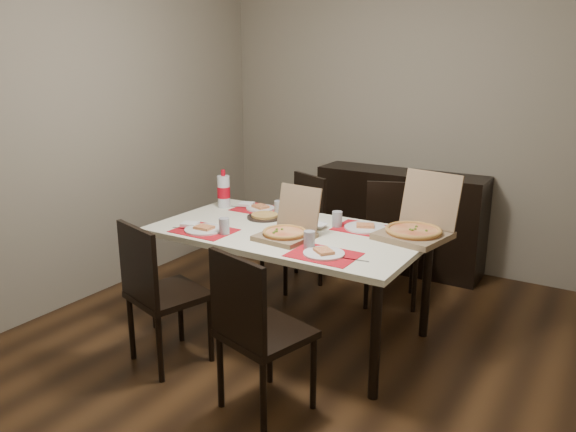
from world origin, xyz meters
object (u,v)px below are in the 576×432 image
at_px(chair_far_right, 392,237).
at_px(chair_near_left, 158,289).
at_px(pizza_box_center, 288,230).
at_px(soda_bottle, 224,191).
at_px(chair_near_right, 256,327).
at_px(chair_far_left, 298,225).
at_px(dining_table, 288,240).
at_px(dip_bowl, 318,226).
at_px(sideboard, 399,220).

bearing_deg(chair_far_right, chair_near_left, -115.67).
xyz_separation_m(pizza_box_center, soda_bottle, (-0.83, 0.41, 0.07)).
xyz_separation_m(chair_near_left, pizza_box_center, (0.53, 0.65, 0.29)).
relative_size(chair_near_right, chair_far_left, 1.00).
bearing_deg(dining_table, soda_bottle, 160.63).
bearing_deg(dip_bowl, chair_far_right, 73.09).
bearing_deg(soda_bottle, chair_far_right, 30.73).
xyz_separation_m(chair_near_right, soda_bottle, (-1.11, 1.17, 0.36)).
height_order(sideboard, chair_far_right, chair_far_right).
relative_size(chair_far_left, dip_bowl, 7.51).
height_order(chair_far_right, pizza_box_center, pizza_box_center).
bearing_deg(chair_far_right, sideboard, 105.81).
height_order(dining_table, chair_far_right, chair_far_right).
bearing_deg(chair_near_right, dip_bowl, 101.25).
height_order(sideboard, chair_far_left, chair_far_left).
xyz_separation_m(sideboard, soda_bottle, (-0.94, -1.37, 0.43)).
distance_m(dip_bowl, soda_bottle, 0.91).
bearing_deg(sideboard, chair_far_left, -126.80).
bearing_deg(sideboard, soda_bottle, -124.38).
relative_size(dining_table, pizza_box_center, 4.79).
bearing_deg(chair_near_right, chair_far_left, 113.85).
xyz_separation_m(dining_table, chair_far_right, (0.39, 0.94, -0.17)).
distance_m(chair_far_right, dip_bowl, 0.86).
relative_size(sideboard, chair_far_left, 1.61).
bearing_deg(sideboard, chair_far_right, -74.19).
relative_size(chair_near_right, pizza_box_center, 2.47).
relative_size(chair_near_left, chair_near_right, 1.00).
distance_m(chair_far_left, chair_far_right, 0.80).
relative_size(chair_near_right, soda_bottle, 3.14).
xyz_separation_m(chair_near_right, dip_bowl, (-0.21, 1.06, 0.25)).
bearing_deg(chair_near_left, chair_far_left, 88.71).
bearing_deg(dip_bowl, chair_far_left, 129.34).
bearing_deg(dip_bowl, pizza_box_center, -101.61).
bearing_deg(dip_bowl, chair_near_left, -122.08).
xyz_separation_m(dining_table, soda_bottle, (-0.75, 0.26, 0.19)).
bearing_deg(chair_far_left, sideboard, 53.20).
height_order(sideboard, dip_bowl, sideboard).
distance_m(chair_near_left, chair_near_right, 0.81).
distance_m(chair_far_right, soda_bottle, 1.37).
height_order(chair_far_left, soda_bottle, soda_bottle).
bearing_deg(sideboard, pizza_box_center, -93.32).
relative_size(dining_table, dip_bowl, 14.53).
height_order(chair_near_left, soda_bottle, soda_bottle).
relative_size(sideboard, chair_near_right, 1.61).
xyz_separation_m(sideboard, chair_far_right, (0.20, -0.70, 0.06)).
height_order(pizza_box_center, soda_bottle, pizza_box_center).
bearing_deg(sideboard, dip_bowl, -91.62).
distance_m(chair_near_right, dip_bowl, 1.11).
height_order(dining_table, chair_far_left, chair_far_left).
relative_size(sideboard, soda_bottle, 5.06).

